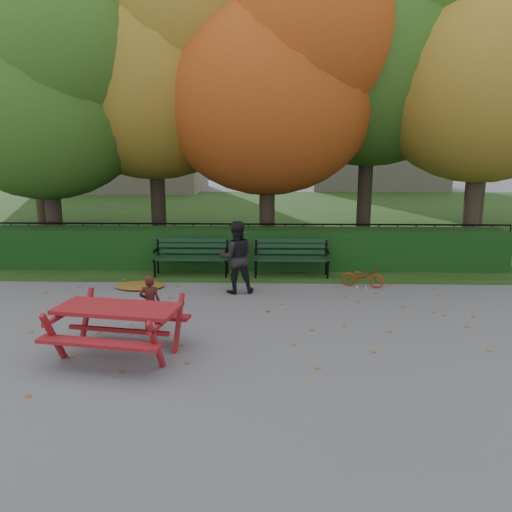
{
  "coord_description": "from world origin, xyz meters",
  "views": [
    {
      "loc": [
        0.56,
        -7.98,
        3.13
      ],
      "look_at": [
        0.31,
        1.4,
        1.0
      ],
      "focal_mm": 35.0,
      "sensor_mm": 36.0,
      "label": 1
    }
  ],
  "objects_px": {
    "tree_e": "(502,65)",
    "picnic_table": "(118,318)",
    "tree_a": "(51,89)",
    "tree_g": "(503,74)",
    "bench_right": "(291,255)",
    "child": "(150,303)",
    "tree_f": "(37,63)",
    "bench_left": "(192,254)",
    "adult": "(236,257)",
    "tree_b": "(163,60)",
    "tree_c": "(280,78)",
    "tree_d": "(387,40)",
    "bicycle": "(363,276)"
  },
  "relations": [
    {
      "from": "tree_f",
      "to": "tree_g",
      "type": "distance_m",
      "value": 15.48
    },
    {
      "from": "bench_left",
      "to": "adult",
      "type": "relative_size",
      "value": 1.16
    },
    {
      "from": "picnic_table",
      "to": "tree_f",
      "type": "bearing_deg",
      "value": 127.52
    },
    {
      "from": "tree_b",
      "to": "bench_right",
      "type": "height_order",
      "value": "tree_b"
    },
    {
      "from": "tree_a",
      "to": "tree_c",
      "type": "bearing_deg",
      "value": 3.65
    },
    {
      "from": "tree_d",
      "to": "child",
      "type": "height_order",
      "value": "tree_d"
    },
    {
      "from": "bench_right",
      "to": "adult",
      "type": "bearing_deg",
      "value": -130.87
    },
    {
      "from": "adult",
      "to": "bicycle",
      "type": "relative_size",
      "value": 1.7
    },
    {
      "from": "tree_b",
      "to": "tree_g",
      "type": "xyz_separation_m",
      "value": [
        10.78,
        3.02,
        -0.03
      ]
    },
    {
      "from": "tree_d",
      "to": "bench_left",
      "type": "bearing_deg",
      "value": -145.74
    },
    {
      "from": "tree_d",
      "to": "bench_left",
      "type": "relative_size",
      "value": 5.32
    },
    {
      "from": "tree_e",
      "to": "tree_a",
      "type": "bearing_deg",
      "value": -179.06
    },
    {
      "from": "bench_right",
      "to": "tree_f",
      "type": "bearing_deg",
      "value": 146.08
    },
    {
      "from": "bench_left",
      "to": "adult",
      "type": "distance_m",
      "value": 1.86
    },
    {
      "from": "tree_c",
      "to": "child",
      "type": "distance_m",
      "value": 7.71
    },
    {
      "from": "tree_f",
      "to": "bench_left",
      "type": "bearing_deg",
      "value": -43.51
    },
    {
      "from": "picnic_table",
      "to": "bicycle",
      "type": "relative_size",
      "value": 2.21
    },
    {
      "from": "adult",
      "to": "bicycle",
      "type": "height_order",
      "value": "adult"
    },
    {
      "from": "tree_a",
      "to": "child",
      "type": "height_order",
      "value": "tree_a"
    },
    {
      "from": "adult",
      "to": "bicycle",
      "type": "distance_m",
      "value": 2.87
    },
    {
      "from": "child",
      "to": "bicycle",
      "type": "xyz_separation_m",
      "value": [
        4.1,
        2.75,
        -0.25
      ]
    },
    {
      "from": "adult",
      "to": "bicycle",
      "type": "xyz_separation_m",
      "value": [
        2.78,
        0.48,
        -0.53
      ]
    },
    {
      "from": "tree_b",
      "to": "tree_e",
      "type": "xyz_separation_m",
      "value": [
        8.97,
        -0.98,
        -0.32
      ]
    },
    {
      "from": "bench_left",
      "to": "tree_g",
      "type": "bearing_deg",
      "value": 32.17
    },
    {
      "from": "tree_b",
      "to": "adult",
      "type": "xyz_separation_m",
      "value": [
        2.31,
        -4.47,
        -4.63
      ]
    },
    {
      "from": "tree_a",
      "to": "bench_right",
      "type": "relative_size",
      "value": 4.16
    },
    {
      "from": "tree_b",
      "to": "bench_left",
      "type": "bearing_deg",
      "value": -69.42
    },
    {
      "from": "tree_e",
      "to": "child",
      "type": "bearing_deg",
      "value": -144.15
    },
    {
      "from": "tree_b",
      "to": "tree_e",
      "type": "relative_size",
      "value": 1.08
    },
    {
      "from": "tree_g",
      "to": "bench_left",
      "type": "relative_size",
      "value": 4.75
    },
    {
      "from": "tree_b",
      "to": "bench_left",
      "type": "distance_m",
      "value": 5.87
    },
    {
      "from": "bench_left",
      "to": "bench_right",
      "type": "xyz_separation_m",
      "value": [
        2.4,
        0.0,
        0.0
      ]
    },
    {
      "from": "tree_a",
      "to": "child",
      "type": "bearing_deg",
      "value": -56.08
    },
    {
      "from": "bench_right",
      "to": "tree_c",
      "type": "bearing_deg",
      "value": 96.7
    },
    {
      "from": "picnic_table",
      "to": "tree_g",
      "type": "bearing_deg",
      "value": 56.66
    },
    {
      "from": "tree_a",
      "to": "bench_left",
      "type": "relative_size",
      "value": 4.16
    },
    {
      "from": "tree_g",
      "to": "adult",
      "type": "distance_m",
      "value": 12.2
    },
    {
      "from": "tree_c",
      "to": "adult",
      "type": "bearing_deg",
      "value": -104.69
    },
    {
      "from": "tree_a",
      "to": "tree_g",
      "type": "relative_size",
      "value": 0.88
    },
    {
      "from": "tree_e",
      "to": "picnic_table",
      "type": "height_order",
      "value": "tree_e"
    },
    {
      "from": "adult",
      "to": "tree_b",
      "type": "bearing_deg",
      "value": -73.38
    },
    {
      "from": "tree_b",
      "to": "tree_c",
      "type": "height_order",
      "value": "tree_b"
    },
    {
      "from": "tree_f",
      "to": "tree_e",
      "type": "bearing_deg",
      "value": -14.25
    },
    {
      "from": "bench_right",
      "to": "child",
      "type": "bearing_deg",
      "value": -124.6
    },
    {
      "from": "tree_f",
      "to": "adult",
      "type": "height_order",
      "value": "tree_f"
    },
    {
      "from": "tree_e",
      "to": "tree_f",
      "type": "bearing_deg",
      "value": 165.75
    },
    {
      "from": "tree_a",
      "to": "bench_right",
      "type": "bearing_deg",
      "value": -16.61
    },
    {
      "from": "bench_left",
      "to": "tree_a",
      "type": "bearing_deg",
      "value": 154.24
    },
    {
      "from": "bench_left",
      "to": "picnic_table",
      "type": "xyz_separation_m",
      "value": [
        -0.38,
        -4.73,
        0.08
      ]
    },
    {
      "from": "tree_d",
      "to": "child",
      "type": "distance_m",
      "value": 10.52
    }
  ]
}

